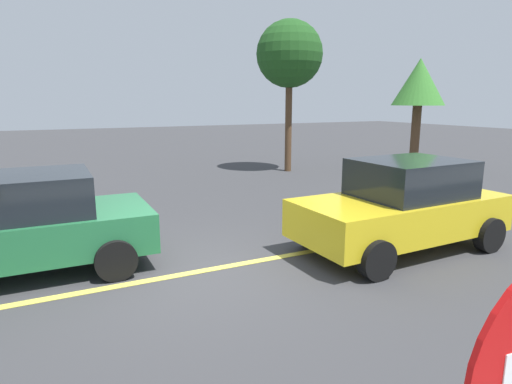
% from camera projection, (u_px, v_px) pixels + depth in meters
% --- Properties ---
extents(ground_plane, '(80.00, 80.00, 0.00)m').
position_uv_depth(ground_plane, '(190.00, 274.00, 6.91)').
color(ground_plane, '#38383A').
extents(lane_marking_centre, '(28.00, 0.16, 0.01)m').
position_uv_depth(lane_marking_centre, '(341.00, 246.00, 8.21)').
color(lane_marking_centre, '#E0D14C').
extents(car_yellow_behind_van, '(4.03, 2.05, 1.66)m').
position_uv_depth(car_yellow_behind_van, '(403.00, 206.00, 7.91)').
color(car_yellow_behind_van, gold).
rests_on(car_yellow_behind_van, ground_plane).
extents(car_green_near_curb, '(4.35, 2.12, 1.60)m').
position_uv_depth(car_green_near_curb, '(11.00, 225.00, 6.73)').
color(car_green_near_curb, '#236B3D').
rests_on(car_green_near_curb, ground_plane).
extents(tree_left_verge, '(2.49, 2.49, 5.67)m').
position_uv_depth(tree_left_verge, '(289.00, 55.00, 16.13)').
color(tree_left_verge, '#513823').
rests_on(tree_left_verge, ground_plane).
extents(tree_centre_verge, '(2.09, 2.09, 4.39)m').
position_uv_depth(tree_centre_verge, '(419.00, 84.00, 17.40)').
color(tree_centre_verge, '#513823').
rests_on(tree_centre_verge, ground_plane).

